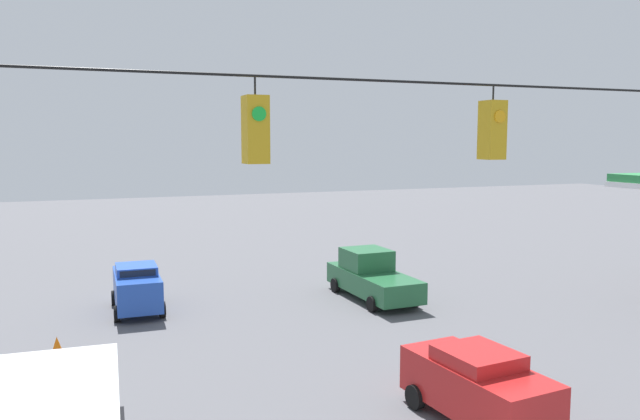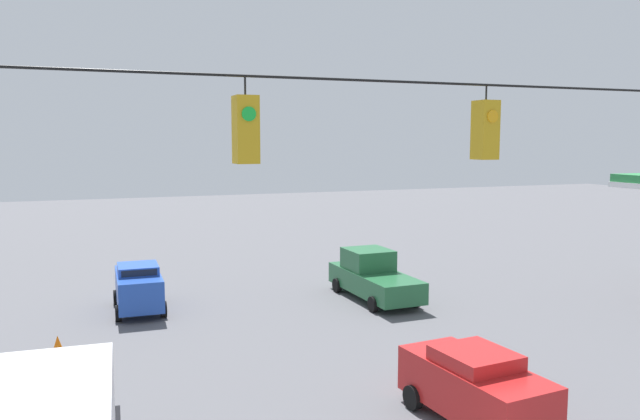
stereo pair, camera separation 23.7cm
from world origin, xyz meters
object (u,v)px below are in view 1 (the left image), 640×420
(sedan_red_crossing_near, at_px, (477,385))
(traffic_cone_second, at_px, (51,419))
(pickup_truck_green_oncoming_far, at_px, (372,276))
(traffic_cone_third, at_px, (49,377))
(traffic_cone_fourth, at_px, (57,345))
(overhead_signal_span, at_px, (489,239))
(sedan_blue_withflow_far, at_px, (137,287))

(sedan_red_crossing_near, height_order, traffic_cone_second, sedan_red_crossing_near)
(pickup_truck_green_oncoming_far, xyz_separation_m, traffic_cone_third, (12.91, 5.68, -0.68))
(sedan_red_crossing_near, relative_size, pickup_truck_green_oncoming_far, 0.76)
(traffic_cone_fourth, bearing_deg, traffic_cone_second, 89.87)
(pickup_truck_green_oncoming_far, xyz_separation_m, traffic_cone_fourth, (12.75, 2.78, -0.68))
(sedan_red_crossing_near, xyz_separation_m, traffic_cone_fourth, (9.75, -9.16, -0.67))
(overhead_signal_span, height_order, traffic_cone_fourth, overhead_signal_span)
(sedan_blue_withflow_far, distance_m, traffic_cone_fourth, 5.31)
(overhead_signal_span, bearing_deg, traffic_cone_second, -44.90)
(sedan_red_crossing_near, distance_m, traffic_cone_fourth, 13.39)
(overhead_signal_span, height_order, traffic_cone_third, overhead_signal_span)
(pickup_truck_green_oncoming_far, bearing_deg, traffic_cone_second, 33.89)
(sedan_red_crossing_near, bearing_deg, traffic_cone_fourth, -43.20)
(pickup_truck_green_oncoming_far, height_order, traffic_cone_second, pickup_truck_green_oncoming_far)
(overhead_signal_span, height_order, sedan_red_crossing_near, overhead_signal_span)
(traffic_cone_fourth, bearing_deg, sedan_red_crossing_near, 136.80)
(traffic_cone_second, bearing_deg, pickup_truck_green_oncoming_far, -146.11)
(sedan_blue_withflow_far, distance_m, pickup_truck_green_oncoming_far, 9.95)
(overhead_signal_span, bearing_deg, traffic_cone_fourth, -61.08)
(overhead_signal_span, relative_size, sedan_blue_withflow_far, 5.56)
(sedan_blue_withflow_far, xyz_separation_m, traffic_cone_third, (3.09, 7.26, -0.70))
(sedan_blue_withflow_far, height_order, traffic_cone_fourth, sedan_blue_withflow_far)
(sedan_blue_withflow_far, bearing_deg, pickup_truck_green_oncoming_far, 170.83)
(traffic_cone_second, xyz_separation_m, traffic_cone_third, (0.14, -2.90, 0.00))
(overhead_signal_span, relative_size, traffic_cone_second, 37.03)
(pickup_truck_green_oncoming_far, distance_m, traffic_cone_third, 14.12)
(sedan_red_crossing_near, xyz_separation_m, traffic_cone_third, (9.91, -6.26, -0.67))
(sedan_red_crossing_near, height_order, traffic_cone_fourth, sedan_red_crossing_near)
(sedan_blue_withflow_far, height_order, sedan_red_crossing_near, sedan_blue_withflow_far)
(traffic_cone_second, relative_size, traffic_cone_fourth, 1.00)
(sedan_blue_withflow_far, relative_size, traffic_cone_fourth, 6.67)
(sedan_blue_withflow_far, xyz_separation_m, traffic_cone_fourth, (2.93, 4.37, -0.70))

